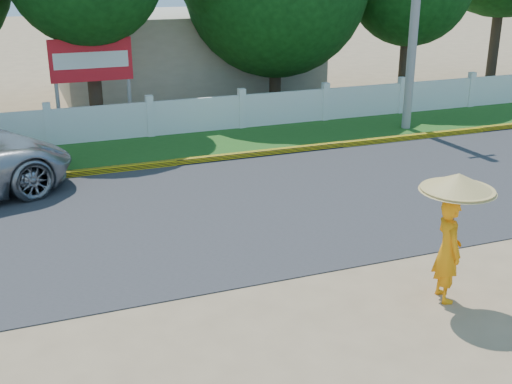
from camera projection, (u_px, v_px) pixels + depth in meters
ground at (301, 310)px, 10.10m from camera, size 120.00×120.00×0.00m
road at (216, 211)px, 14.05m from camera, size 60.00×7.00×0.02m
grass_verge at (162, 148)px, 18.66m from camera, size 60.00×3.50×0.03m
curb at (176, 163)px, 17.14m from camera, size 40.00×0.18×0.16m
fence at (150, 120)px, 19.75m from camera, size 40.00×0.10×1.10m
building_near at (186, 52)px, 26.36m from camera, size 10.00×6.00×3.20m
utility_pole at (415, 16)px, 19.70m from camera, size 0.28×0.28×7.09m
monk_with_parasol at (453, 219)px, 9.98m from camera, size 1.18×1.18×2.14m
billboard at (91, 65)px, 19.67m from camera, size 2.50×0.13×2.95m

